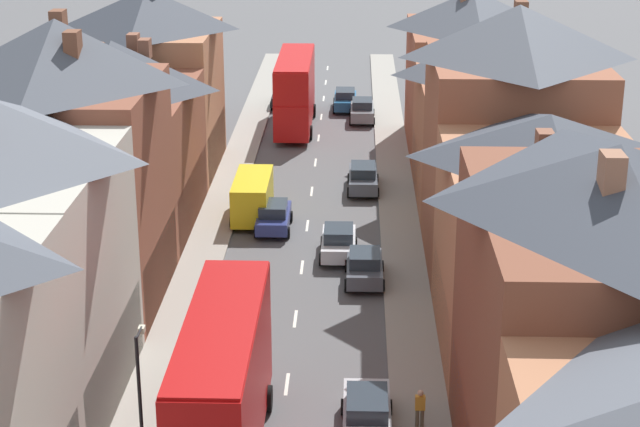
% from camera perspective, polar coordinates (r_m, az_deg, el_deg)
% --- Properties ---
extents(pavement_left, '(2.20, 104.00, 0.14)m').
position_cam_1_polar(pavement_left, '(55.60, -6.13, -1.95)').
color(pavement_left, gray).
rests_on(pavement_left, ground).
extents(pavement_right, '(2.20, 104.00, 0.14)m').
position_cam_1_polar(pavement_right, '(55.13, 4.44, -2.09)').
color(pavement_right, gray).
rests_on(pavement_right, ground).
extents(centre_line_dashes, '(0.14, 97.80, 0.01)m').
position_cam_1_polar(centre_line_dashes, '(53.31, -0.97, -2.89)').
color(centre_line_dashes, silver).
rests_on(centre_line_dashes, ground).
extents(terrace_row_right, '(8.00, 75.03, 12.90)m').
position_cam_1_polar(terrace_row_right, '(41.30, 12.45, -1.71)').
color(terrace_row_right, '#A36042').
rests_on(terrace_row_right, ground).
extents(double_decker_bus_lead, '(2.74, 10.80, 5.30)m').
position_cam_1_polar(double_decker_bus_lead, '(36.64, -5.21, -9.16)').
color(double_decker_bus_lead, '#B70F0F').
rests_on(double_decker_bus_lead, ground).
extents(double_decker_bus_mid_street, '(2.74, 10.80, 5.30)m').
position_cam_1_polar(double_decker_bus_mid_street, '(77.97, -1.35, 6.57)').
color(double_decker_bus_mid_street, red).
rests_on(double_decker_bus_mid_street, ground).
extents(car_near_blue, '(1.90, 3.99, 1.63)m').
position_cam_1_polar(car_near_blue, '(85.03, -1.96, 6.29)').
color(car_near_blue, black).
rests_on(car_near_blue, ground).
extents(car_near_silver, '(1.90, 4.19, 1.70)m').
position_cam_1_polar(car_near_silver, '(80.43, 2.26, 5.53)').
color(car_near_silver, gray).
rests_on(car_near_silver, ground).
extents(car_parked_left_a, '(1.90, 4.08, 1.58)m').
position_cam_1_polar(car_parked_left_a, '(58.08, -2.49, -0.13)').
color(car_parked_left_a, navy).
rests_on(car_parked_left_a, ground).
extents(car_parked_right_a, '(1.90, 4.42, 1.67)m').
position_cam_1_polar(car_parked_right_a, '(64.49, 2.32, 1.94)').
color(car_parked_right_a, '#4C515B').
rests_on(car_parked_right_a, ground).
extents(car_mid_black, '(1.90, 4.33, 1.68)m').
position_cam_1_polar(car_mid_black, '(38.85, 2.52, -10.64)').
color(car_mid_black, '#B7BABF').
rests_on(car_mid_black, ground).
extents(car_parked_left_b, '(1.90, 3.83, 1.62)m').
position_cam_1_polar(car_parked_left_b, '(51.31, 2.39, -2.85)').
color(car_parked_left_b, '#4C515B').
rests_on(car_parked_left_b, ground).
extents(car_far_grey, '(1.90, 4.33, 1.64)m').
position_cam_1_polar(car_far_grey, '(83.82, 1.36, 6.10)').
color(car_far_grey, '#236093').
rests_on(car_far_grey, ground).
extents(car_parked_right_b, '(1.90, 3.92, 1.63)m').
position_cam_1_polar(car_parked_right_b, '(54.31, 1.00, -1.52)').
color(car_parked_right_b, silver).
rests_on(car_parked_right_b, ground).
extents(delivery_van, '(2.20, 5.20, 2.41)m').
position_cam_1_polar(delivery_van, '(59.64, -3.62, 0.94)').
color(delivery_van, yellow).
rests_on(delivery_van, ground).
extents(pedestrian_mid_right, '(0.36, 0.22, 1.61)m').
position_cam_1_polar(pedestrian_mid_right, '(38.96, 5.36, -10.29)').
color(pedestrian_mid_right, brown).
rests_on(pedestrian_mid_right, pavement_right).
extents(street_lamp, '(0.20, 1.12, 5.50)m').
position_cam_1_polar(street_lamp, '(35.40, -9.54, -9.68)').
color(street_lamp, black).
rests_on(street_lamp, ground).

